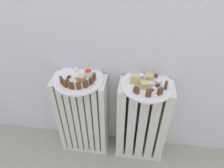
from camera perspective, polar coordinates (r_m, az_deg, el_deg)
radiator_left at (r=1.36m, az=-8.03°, el=-8.95°), size 0.32×0.15×0.60m
radiator_right at (r=1.33m, az=8.28°, el=-10.62°), size 0.32×0.15×0.60m
plate_left at (r=1.15m, az=-9.39°, el=1.35°), size 0.28×0.28×0.01m
plate_right at (r=1.11m, az=9.73°, el=-0.29°), size 0.28×0.28×0.01m
dark_cake_slice_left_0 at (r=1.12m, az=-13.92°, el=1.02°), size 0.03×0.03×0.04m
dark_cake_slice_left_1 at (r=1.09m, az=-12.95°, el=0.09°), size 0.03×0.02×0.04m
dark_cake_slice_left_2 at (r=1.07m, az=-11.32°, el=-0.47°), size 0.03×0.02×0.04m
dark_cake_slice_left_3 at (r=1.06m, az=-9.32°, el=-0.52°), size 0.03×0.02×0.04m
dark_cake_slice_left_4 at (r=1.07m, az=-7.36°, el=-0.04°), size 0.03×0.03×0.04m
dark_cake_slice_left_5 at (r=1.09m, az=-5.83°, el=0.87°), size 0.02×0.03×0.04m
dark_cake_slice_left_6 at (r=1.11m, az=-5.00°, el=2.00°), size 0.01×0.03×0.04m
marble_cake_slice_left_0 at (r=1.11m, az=-8.57°, el=1.47°), size 0.04×0.04×0.04m
turkish_delight_left_0 at (r=1.14m, az=-9.93°, el=1.89°), size 0.03×0.03×0.02m
turkish_delight_left_1 at (r=1.20m, az=-9.98°, el=3.89°), size 0.03×0.03×0.02m
medjool_date_left_0 at (r=1.13m, az=-12.39°, el=1.07°), size 0.02×0.03×0.02m
medjool_date_left_1 at (r=1.09m, az=-9.54°, el=-0.03°), size 0.03×0.03×0.02m
medjool_date_left_2 at (r=1.15m, az=-11.94°, el=1.99°), size 0.03×0.03×0.02m
jam_bowl_left at (r=1.16m, az=-6.69°, el=3.18°), size 0.05×0.05×0.03m
dark_cake_slice_right_0 at (r=1.03m, az=6.86°, el=-1.73°), size 0.03×0.03×0.04m
dark_cake_slice_right_1 at (r=1.02m, az=10.16°, el=-2.62°), size 0.03×0.02×0.04m
dark_cake_slice_right_2 at (r=1.04m, az=13.30°, el=-2.04°), size 0.03×0.03×0.04m
dark_cake_slice_right_3 at (r=1.09m, az=14.83°, el=-0.35°), size 0.02×0.03×0.04m
marble_cake_slice_right_0 at (r=1.09m, az=6.41°, el=1.32°), size 0.05×0.03×0.05m
marble_cake_slice_right_1 at (r=1.07m, az=9.09°, el=-0.27°), size 0.05×0.04×0.04m
marble_cake_slice_right_2 at (r=1.11m, az=10.43°, el=1.61°), size 0.04×0.04×0.05m
turkish_delight_right_0 at (r=1.09m, az=10.75°, el=-0.00°), size 0.03×0.03×0.02m
turkish_delight_right_1 at (r=1.15m, az=10.42°, el=2.45°), size 0.03×0.03×0.02m
turkish_delight_right_2 at (r=1.11m, az=12.93°, el=0.53°), size 0.03×0.03×0.02m
turkish_delight_right_3 at (r=1.13m, az=8.00°, el=2.05°), size 0.03×0.03×0.03m
medjool_date_right_0 at (r=1.10m, az=12.63°, el=-0.35°), size 0.03×0.02×0.02m
medjool_date_right_1 at (r=1.16m, az=12.21°, el=2.25°), size 0.03×0.03×0.02m
medjool_date_right_2 at (r=1.06m, az=10.90°, el=-1.59°), size 0.03×0.02×0.01m
fork at (r=1.09m, az=7.54°, el=-0.24°), size 0.07×0.10×0.00m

